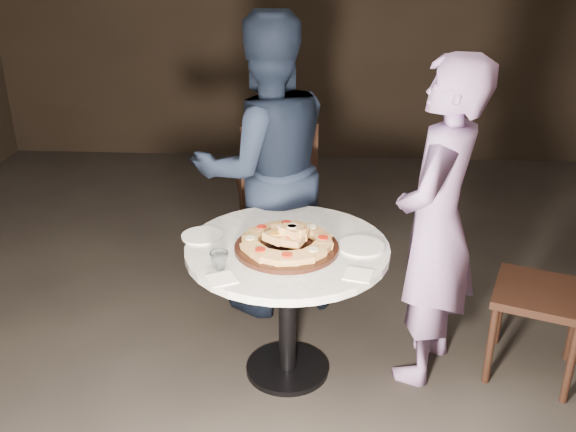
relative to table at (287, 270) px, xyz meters
The scene contains 13 objects.
floor 0.60m from the table, 99.52° to the right, with size 7.00×7.00×0.00m, color black.
table is the anchor object (origin of this frame).
serving_board 0.15m from the table, 90.46° to the right, with size 0.49×0.49×0.02m, color black.
focaccia_pile 0.19m from the table, 84.75° to the right, with size 0.43×0.43×0.12m.
plate_left 0.45m from the table, behind, with size 0.20×0.20×0.01m, color white.
plate_right 0.38m from the table, ahead, with size 0.22×0.22×0.01m, color white.
water_glass 0.41m from the table, 139.74° to the right, with size 0.08×0.08×0.08m, color silver.
napkin_near 0.45m from the table, 127.25° to the right, with size 0.11×0.11×0.01m, color white.
napkin_far 0.44m from the table, 39.46° to the right, with size 0.12×0.12×0.01m, color white.
chair_far 1.16m from the table, 97.11° to the left, with size 0.57×0.59×1.02m.
chair_right 1.34m from the table, ahead, with size 0.57×0.56×0.92m.
diner_navy 0.75m from the table, 103.73° to the left, with size 0.84×0.66×1.73m, color #141D30.
diner_teal 0.74m from the table, ahead, with size 0.59×0.39×1.63m, color #866FA9.
Camera 1 is at (0.18, -2.63, 2.10)m, focal length 40.00 mm.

